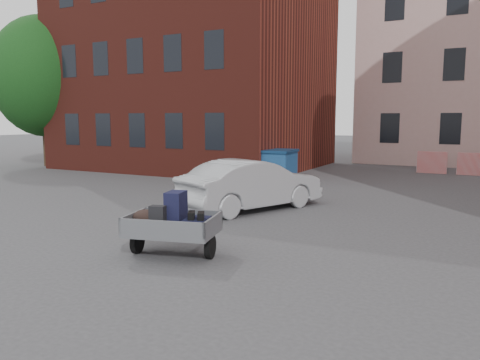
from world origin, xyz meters
The scene contains 8 objects.
ground centered at (0.00, 0.00, 0.00)m, with size 120.00×120.00×0.00m, color #38383A.
building_brick centered at (-9.00, 13.00, 7.00)m, with size 12.00×10.00×14.00m, color #591E16.
far_building centered at (-20.00, 22.00, 4.00)m, with size 6.00×6.00×8.00m, color maroon.
tree centered at (-16.00, 9.00, 5.17)m, with size 5.28×5.28×8.30m.
barriers centered at (4.20, 15.00, 0.50)m, with size 4.70×0.18×1.00m.
trailer centered at (-0.30, -1.33, 0.61)m, with size 1.82×1.95×1.20m.
dumpster centered at (-3.53, 8.90, 0.65)m, with size 3.17×1.77×1.29m.
silver_car centered at (-0.99, 3.34, 0.70)m, with size 1.48×4.25×1.40m, color #9C9EA3.
Camera 1 is at (4.77, -8.18, 2.54)m, focal length 35.00 mm.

